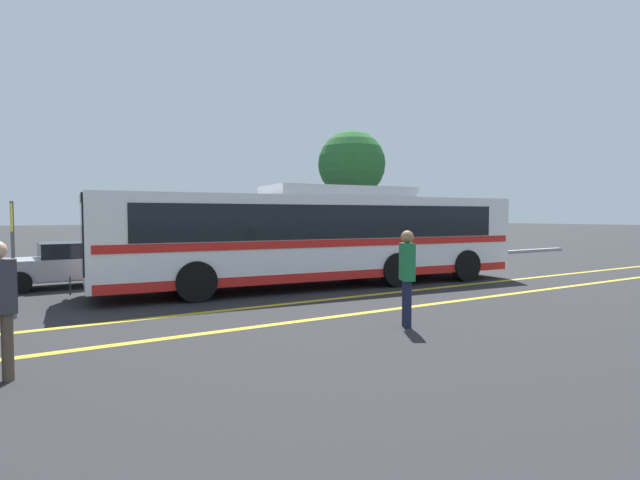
{
  "coord_description": "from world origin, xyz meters",
  "views": [
    {
      "loc": [
        -8.33,
        -12.78,
        2.1
      ],
      "look_at": [
        -0.48,
        -0.21,
        1.37
      ],
      "focal_mm": 28.0,
      "sensor_mm": 36.0,
      "label": 1
    }
  ],
  "objects": [
    {
      "name": "pedestrian_1",
      "position": [
        -2.02,
        -5.75,
        1.04
      ],
      "size": [
        0.39,
        0.47,
        1.82
      ],
      "rotation": [
        0.0,
        0.0,
        1.08
      ],
      "color": "#191E38",
      "rests_on": "ground_plane"
    },
    {
      "name": "ground_plane",
      "position": [
        0.0,
        0.0,
        0.0
      ],
      "size": [
        220.0,
        220.0,
        0.0
      ],
      "primitive_type": "plane",
      "color": "#262628"
    },
    {
      "name": "bus_stop_sign",
      "position": [
        -8.28,
        -0.93,
        1.51
      ],
      "size": [
        0.07,
        0.4,
        2.39
      ],
      "rotation": [
        0.0,
        0.0,
        1.48
      ],
      "color": "#59595E",
      "rests_on": "ground_plane"
    },
    {
      "name": "parked_car_2",
      "position": [
        -0.9,
        3.6,
        0.71
      ],
      "size": [
        4.38,
        2.01,
        1.37
      ],
      "rotation": [
        0.0,
        0.0,
        -1.57
      ],
      "color": "navy",
      "rests_on": "ground_plane"
    },
    {
      "name": "parked_car_1",
      "position": [
        -6.83,
        3.54,
        0.67
      ],
      "size": [
        4.22,
        1.89,
        1.31
      ],
      "rotation": [
        0.0,
        0.0,
        1.59
      ],
      "color": "#9E9EA3",
      "rests_on": "ground_plane"
    },
    {
      "name": "curb_strip",
      "position": [
        -0.48,
        5.05,
        0.07
      ],
      "size": [
        40.75,
        0.36,
        0.15
      ],
      "primitive_type": "cube",
      "color": "#99999E",
      "rests_on": "ground_plane"
    },
    {
      "name": "tree_0",
      "position": [
        6.98,
        8.6,
        4.76
      ],
      "size": [
        3.52,
        3.52,
        6.54
      ],
      "color": "#513823",
      "rests_on": "ground_plane"
    },
    {
      "name": "transit_bus",
      "position": [
        -0.46,
        -0.21,
        1.52
      ],
      "size": [
        13.22,
        3.7,
        2.96
      ],
      "rotation": [
        0.0,
        0.0,
        1.48
      ],
      "color": "white",
      "rests_on": "ground_plane"
    },
    {
      "name": "lane_strip_1",
      "position": [
        -0.48,
        -4.26,
        0.0
      ],
      "size": [
        32.75,
        0.2,
        0.01
      ],
      "primitive_type": "cube",
      "rotation": [
        0.0,
        0.0,
        1.57
      ],
      "color": "gold",
      "rests_on": "ground_plane"
    },
    {
      "name": "lane_strip_0",
      "position": [
        -0.48,
        -2.41,
        0.0
      ],
      "size": [
        32.75,
        0.2,
        0.01
      ],
      "primitive_type": "cube",
      "rotation": [
        0.0,
        0.0,
        1.57
      ],
      "color": "gold",
      "rests_on": "ground_plane"
    }
  ]
}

